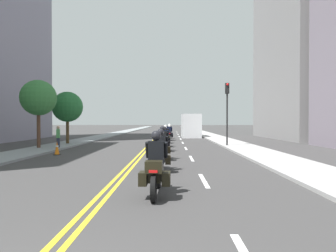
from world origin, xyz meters
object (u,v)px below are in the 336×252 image
object	(u,v)px
street_tree_1	(67,107)
motorcycle_6	(169,134)
motorcycle_7	(169,132)
parked_truck	(191,127)
pedestrian_0	(58,137)
motorcycle_3	(164,141)
motorcycle_1	(160,154)
street_tree_0	(38,98)
motorcycle_0	(156,169)
motorcycle_2	(162,146)
traffic_light_near	(227,103)
motorcycle_5	(165,136)
traffic_cone_1	(57,148)
motorcycle_4	(165,138)

from	to	relation	value
street_tree_1	motorcycle_6	bearing A→B (deg)	36.62
motorcycle_7	parked_truck	world-z (taller)	parked_truck
motorcycle_7	pedestrian_0	world-z (taller)	motorcycle_7
motorcycle_6	motorcycle_3	bearing A→B (deg)	-90.61
motorcycle_1	street_tree_0	distance (m)	13.05
motorcycle_0	motorcycle_2	world-z (taller)	motorcycle_2
motorcycle_0	traffic_light_near	world-z (taller)	traffic_light_near
pedestrian_0	parked_truck	xyz separation A→B (m)	(10.21, 17.21, 0.45)
motorcycle_5	pedestrian_0	distance (m)	9.28
motorcycle_1	parked_truck	xyz separation A→B (m)	(2.83, 26.78, 0.63)
motorcycle_6	motorcycle_7	size ratio (longest dim) A/B	1.01
motorcycle_0	motorcycle_5	world-z (taller)	motorcycle_0
traffic_cone_1	motorcycle_2	bearing A→B (deg)	-19.99
motorcycle_2	motorcycle_1	bearing A→B (deg)	-91.85
motorcycle_1	traffic_cone_1	size ratio (longest dim) A/B	2.67
motorcycle_7	street_tree_1	bearing A→B (deg)	-131.33
traffic_cone_1	motorcycle_0	bearing A→B (deg)	-57.88
motorcycle_5	street_tree_1	size ratio (longest dim) A/B	0.49
motorcycle_1	traffic_light_near	bearing A→B (deg)	67.23
motorcycle_5	pedestrian_0	bearing A→B (deg)	-139.52
motorcycle_6	street_tree_0	bearing A→B (deg)	-129.86
traffic_cone_1	traffic_light_near	distance (m)	12.54
motorcycle_5	motorcycle_2	bearing A→B (deg)	-87.34
motorcycle_4	traffic_light_near	xyz separation A→B (m)	(4.67, 0.01, 2.66)
motorcycle_0	parked_truck	world-z (taller)	parked_truck
street_tree_0	traffic_light_near	bearing A→B (deg)	9.78
parked_truck	traffic_light_near	bearing A→B (deg)	-83.22
motorcycle_7	motorcycle_3	bearing A→B (deg)	-93.05
traffic_light_near	parked_truck	xyz separation A→B (m)	(-1.80, 15.14, -2.04)
traffic_light_near	parked_truck	world-z (taller)	traffic_light_near
motorcycle_2	parked_truck	world-z (taller)	parked_truck
pedestrian_0	parked_truck	bearing A→B (deg)	-44.79
motorcycle_2	street_tree_0	bearing A→B (deg)	144.21
traffic_light_near	pedestrian_0	size ratio (longest dim) A/B	2.98
motorcycle_0	motorcycle_4	distance (m)	15.54
motorcycle_2	street_tree_1	xyz separation A→B (m)	(-8.03, 9.90, 2.42)
motorcycle_7	motorcycle_6	bearing A→B (deg)	-91.75
motorcycle_2	parked_truck	size ratio (longest dim) A/B	0.35
motorcycle_2	traffic_cone_1	world-z (taller)	motorcycle_2
motorcycle_4	traffic_cone_1	distance (m)	8.39
motorcycle_2	motorcycle_6	size ratio (longest dim) A/B	1.07
motorcycle_0	motorcycle_1	size ratio (longest dim) A/B	1.08
motorcycle_7	pedestrian_0	bearing A→B (deg)	-120.45
motorcycle_2	motorcycle_6	xyz separation A→B (m)	(0.27, 16.07, -0.03)
motorcycle_3	street_tree_0	world-z (taller)	street_tree_0
motorcycle_6	traffic_cone_1	world-z (taller)	motorcycle_6
motorcycle_6	motorcycle_4	bearing A→B (deg)	-91.18
pedestrian_0	motorcycle_4	bearing A→B (deg)	-88.42
motorcycle_4	motorcycle_6	xyz separation A→B (m)	(0.28, 8.06, -0.01)
motorcycle_0	motorcycle_2	size ratio (longest dim) A/B	1.01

